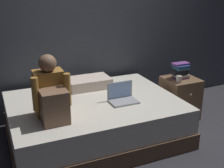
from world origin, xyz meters
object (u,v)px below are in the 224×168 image
object	(u,v)px
bed	(94,119)
nightstand	(180,98)
laptop	(122,97)
book_stack	(180,71)
pillow	(89,83)
mug	(179,79)
person_sitting	(51,95)

from	to	relation	value
bed	nightstand	bearing A→B (deg)	2.73
laptop	book_stack	distance (m)	1.03
laptop	pillow	world-z (taller)	laptop
laptop	mug	world-z (taller)	laptop
pillow	book_stack	size ratio (longest dim) A/B	2.37
pillow	mug	world-z (taller)	mug
bed	book_stack	distance (m)	1.36
mug	pillow	bearing A→B (deg)	154.73
nightstand	person_sitting	xyz separation A→B (m)	(-1.85, -0.31, 0.46)
person_sitting	book_stack	world-z (taller)	person_sitting
bed	mug	world-z (taller)	mug
nightstand	laptop	bearing A→B (deg)	-167.68
person_sitting	bed	bearing A→B (deg)	24.15
nightstand	laptop	world-z (taller)	laptop
nightstand	bed	bearing A→B (deg)	-177.27
nightstand	laptop	size ratio (longest dim) A/B	1.79
bed	laptop	xyz separation A→B (m)	(0.30, -0.16, 0.31)
nightstand	book_stack	size ratio (longest dim) A/B	2.43
bed	pillow	distance (m)	0.56
laptop	book_stack	size ratio (longest dim) A/B	1.36
pillow	mug	distance (m)	1.19
bed	mug	size ratio (longest dim) A/B	22.22
laptop	book_stack	xyz separation A→B (m)	(0.99, 0.24, 0.13)
book_stack	mug	xyz separation A→B (m)	(-0.12, -0.14, -0.06)
mug	nightstand	bearing A→B (deg)	42.69
nightstand	book_stack	distance (m)	0.40
person_sitting	laptop	distance (m)	0.87
pillow	mug	size ratio (longest dim) A/B	6.22
nightstand	person_sitting	distance (m)	1.93
laptop	book_stack	bearing A→B (deg)	13.56
bed	pillow	bearing A→B (deg)	78.18
laptop	mug	xyz separation A→B (m)	(0.87, 0.10, 0.07)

